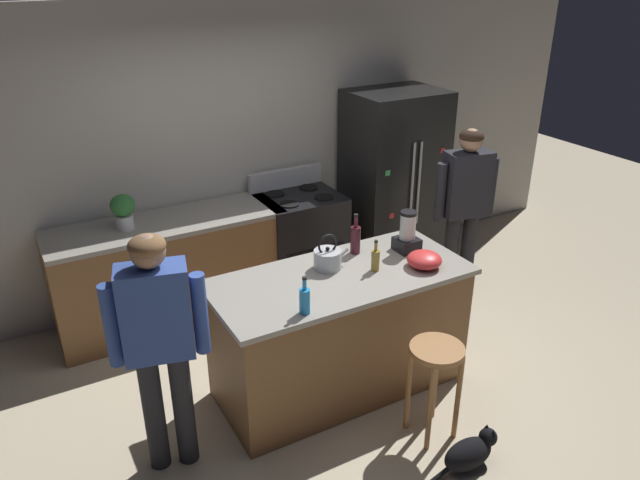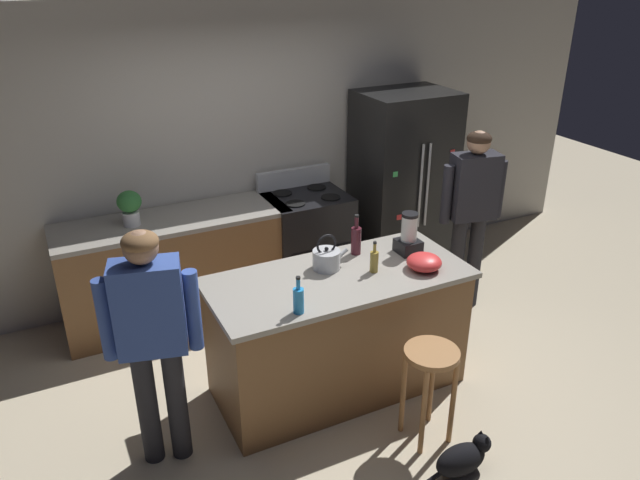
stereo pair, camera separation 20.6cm
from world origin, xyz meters
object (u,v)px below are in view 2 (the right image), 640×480
(bottle_wine, at_px, (356,240))
(person_by_island_left, at_px, (152,330))
(mixing_bowl, at_px, (424,262))
(bottle_soda, at_px, (299,300))
(cat, at_px, (463,458))
(stove_range, at_px, (307,241))
(blender_appliance, at_px, (409,236))
(bar_stool, at_px, (430,371))
(bottle_vinegar, at_px, (374,261))
(person_by_sink_right, at_px, (472,205))
(tea_kettle, at_px, (327,258))
(refrigerator, at_px, (402,183))
(potted_plant, at_px, (130,206))
(kitchen_island, at_px, (338,332))

(bottle_wine, bearing_deg, person_by_island_left, -166.14)
(mixing_bowl, bearing_deg, bottle_soda, -172.76)
(cat, relative_size, bottle_soda, 2.03)
(stove_range, relative_size, blender_appliance, 3.56)
(stove_range, xyz_separation_m, bar_stool, (-0.18, -2.27, 0.05))
(person_by_island_left, xyz_separation_m, bottle_soda, (0.88, -0.17, 0.07))
(stove_range, height_order, blender_appliance, blender_appliance)
(stove_range, height_order, person_by_island_left, person_by_island_left)
(blender_appliance, distance_m, bottle_vinegar, 0.42)
(mixing_bowl, bearing_deg, blender_appliance, 79.43)
(person_by_sink_right, xyz_separation_m, tea_kettle, (-1.63, -0.39, 0.02))
(refrigerator, distance_m, bottle_vinegar, 2.01)
(person_by_island_left, bearing_deg, bottle_soda, -11.10)
(blender_appliance, bearing_deg, cat, -105.25)
(bottle_wine, xyz_separation_m, mixing_bowl, (0.31, -0.44, -0.06))
(refrigerator, height_order, bottle_wine, refrigerator)
(person_by_island_left, bearing_deg, bar_stool, -20.45)
(refrigerator, xyz_separation_m, bottle_wine, (-1.24, -1.25, 0.15))
(blender_appliance, relative_size, bottle_wine, 1.01)
(bottle_soda, bearing_deg, bar_stool, -30.26)
(potted_plant, xyz_separation_m, tea_kettle, (1.11, -1.41, -0.09))
(stove_range, distance_m, bottle_vinegar, 1.69)
(cat, xyz_separation_m, tea_kettle, (-0.34, 1.25, 0.93))
(kitchen_island, xyz_separation_m, bottle_soda, (-0.46, -0.32, 0.57))
(person_by_island_left, relative_size, mixing_bowl, 6.42)
(kitchen_island, height_order, bottle_vinegar, bottle_vinegar)
(bottle_vinegar, bearing_deg, mixing_bowl, -20.62)
(person_by_island_left, distance_m, bar_stool, 1.78)
(bottle_wine, bearing_deg, stove_range, 81.80)
(refrigerator, height_order, bottle_vinegar, refrigerator)
(person_by_island_left, height_order, person_by_sink_right, person_by_sink_right)
(kitchen_island, relative_size, tea_kettle, 6.78)
(kitchen_island, bearing_deg, person_by_island_left, -173.77)
(blender_appliance, height_order, bottle_vinegar, blender_appliance)
(person_by_sink_right, bearing_deg, stove_range, 138.92)
(bar_stool, bearing_deg, bottle_wine, 90.23)
(refrigerator, distance_m, cat, 2.99)
(bottle_soda, xyz_separation_m, bottle_wine, (0.73, 0.57, 0.02))
(potted_plant, relative_size, mixing_bowl, 1.19)
(kitchen_island, relative_size, potted_plant, 6.22)
(kitchen_island, height_order, mixing_bowl, mixing_bowl)
(cat, height_order, mixing_bowl, mixing_bowl)
(stove_range, height_order, bottle_vinegar, bottle_vinegar)
(potted_plant, bearing_deg, person_by_sink_right, -20.44)
(potted_plant, relative_size, blender_appliance, 0.94)
(person_by_island_left, bearing_deg, stove_range, 42.90)
(person_by_island_left, bearing_deg, person_by_sink_right, 12.99)
(kitchen_island, relative_size, blender_appliance, 5.85)
(tea_kettle, bearing_deg, mixing_bowl, -27.55)
(person_by_sink_right, xyz_separation_m, bottle_vinegar, (-1.35, -0.59, 0.02))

